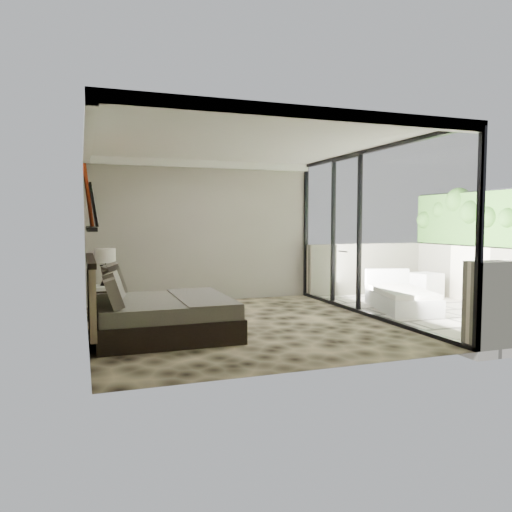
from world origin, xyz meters
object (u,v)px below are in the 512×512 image
object	(u,v)px
table_lamp	(105,262)
lounger	(400,298)
bed	(156,313)
nightstand	(104,301)
ottoman	(426,286)

from	to	relation	value
table_lamp	lounger	xyz separation A→B (m)	(5.08, -1.14, -0.71)
bed	nightstand	distance (m)	1.88
table_lamp	lounger	world-z (taller)	table_lamp
lounger	bed	bearing A→B (deg)	-156.59
ottoman	lounger	xyz separation A→B (m)	(-1.30, -0.95, -0.05)
table_lamp	lounger	size ratio (longest dim) A/B	0.33
bed	nightstand	world-z (taller)	bed
ottoman	table_lamp	bearing A→B (deg)	178.33
bed	ottoman	xyz separation A→B (m)	(5.80, 1.62, -0.06)
bed	nightstand	size ratio (longest dim) A/B	3.76
nightstand	table_lamp	size ratio (longest dim) A/B	0.83
nightstand	lounger	distance (m)	5.24
table_lamp	nightstand	bearing A→B (deg)	-143.31
nightstand	ottoman	bearing A→B (deg)	12.91
nightstand	lounger	size ratio (longest dim) A/B	0.28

